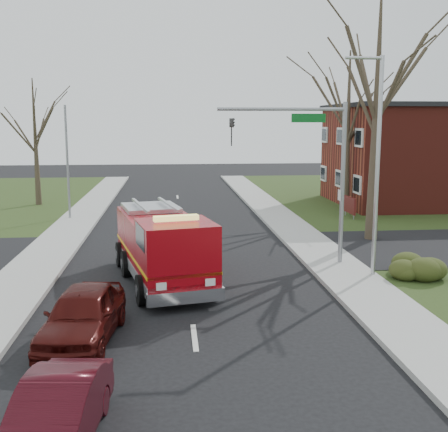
{
  "coord_description": "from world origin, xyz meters",
  "views": [
    {
      "loc": [
        -0.63,
        -21.0,
        6.0
      ],
      "look_at": [
        1.68,
        2.67,
        2.0
      ],
      "focal_mm": 45.0,
      "sensor_mm": 36.0,
      "label": 1
    }
  ],
  "objects": [
    {
      "name": "hedge_corner",
      "position": [
        9.0,
        -1.0,
        0.58
      ],
      "size": [
        2.8,
        2.0,
        0.9
      ],
      "primitive_type": "ellipsoid",
      "color": "#253112",
      "rests_on": "lawn_right"
    },
    {
      "name": "parked_car_gray",
      "position": [
        -2.8,
        -11.11,
        0.64
      ],
      "size": [
        1.78,
        4.02,
        1.28
      ],
      "primitive_type": "imported",
      "rotation": [
        0.0,
        0.0,
        -0.11
      ],
      "color": "#380910",
      "rests_on": "ground"
    },
    {
      "name": "bare_tree_near",
      "position": [
        9.5,
        6.0,
        7.41
      ],
      "size": [
        6.0,
        6.0,
        12.0
      ],
      "color": "#32271D",
      "rests_on": "ground"
    },
    {
      "name": "bare_tree_left",
      "position": [
        -10.0,
        20.0,
        5.56
      ],
      "size": [
        4.5,
        4.5,
        9.0
      ],
      "color": "#32271D",
      "rests_on": "ground"
    },
    {
      "name": "health_center_sign",
      "position": [
        10.5,
        12.5,
        0.88
      ],
      "size": [
        0.12,
        2.0,
        1.4
      ],
      "color": "#4E1312",
      "rests_on": "ground"
    },
    {
      "name": "bare_tree_far",
      "position": [
        11.0,
        15.0,
        6.49
      ],
      "size": [
        5.25,
        5.25,
        10.5
      ],
      "color": "#32271D",
      "rests_on": "ground"
    },
    {
      "name": "fire_engine",
      "position": [
        -0.91,
        -0.37,
        1.33
      ],
      "size": [
        4.03,
        7.64,
        2.93
      ],
      "rotation": [
        0.0,
        0.0,
        0.21
      ],
      "color": "maroon",
      "rests_on": "ground"
    },
    {
      "name": "sidewalk_left",
      "position": [
        -6.2,
        0.0,
        0.07
      ],
      "size": [
        2.4,
        80.0,
        0.15
      ],
      "primitive_type": "cube",
      "color": "#9D9D98",
      "rests_on": "ground"
    },
    {
      "name": "streetlight_pole",
      "position": [
        7.14,
        -0.5,
        4.55
      ],
      "size": [
        1.48,
        0.16,
        8.4
      ],
      "color": "#B7BABF",
      "rests_on": "ground"
    },
    {
      "name": "sidewalk_right",
      "position": [
        6.2,
        0.0,
        0.07
      ],
      "size": [
        2.4,
        80.0,
        0.15
      ],
      "primitive_type": "cube",
      "color": "#9D9D98",
      "rests_on": "ground"
    },
    {
      "name": "parked_car_maroon",
      "position": [
        -3.07,
        -5.91,
        0.76
      ],
      "size": [
        2.3,
        4.63,
        1.52
      ],
      "primitive_type": "imported",
      "rotation": [
        0.0,
        0.0,
        -0.12
      ],
      "color": "#3E0C09",
      "rests_on": "ground"
    },
    {
      "name": "traffic_signal_mast",
      "position": [
        5.21,
        1.5,
        4.71
      ],
      "size": [
        5.29,
        0.18,
        6.8
      ],
      "color": "gray",
      "rests_on": "ground"
    },
    {
      "name": "ground",
      "position": [
        0.0,
        0.0,
        0.0
      ],
      "size": [
        120.0,
        120.0,
        0.0
      ],
      "primitive_type": "plane",
      "color": "black",
      "rests_on": "ground"
    },
    {
      "name": "utility_pole_far",
      "position": [
        -6.8,
        14.0,
        3.5
      ],
      "size": [
        0.14,
        0.14,
        7.0
      ],
      "primitive_type": "cylinder",
      "color": "gray",
      "rests_on": "ground"
    },
    {
      "name": "brick_building",
      "position": [
        19.0,
        18.0,
        3.66
      ],
      "size": [
        15.4,
        10.4,
        7.25
      ],
      "color": "maroon",
      "rests_on": "ground"
    }
  ]
}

